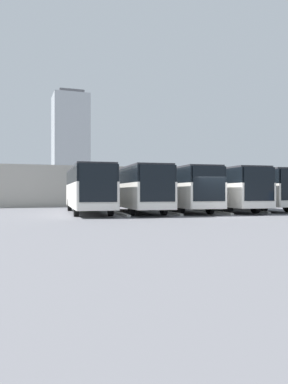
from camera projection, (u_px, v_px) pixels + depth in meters
name	position (u px, v px, depth m)	size (l,w,h in m)	color
ground_plane	(216.00, 216.00, 23.49)	(600.00, 600.00, 0.00)	#5B5B60
bus_0	(250.00, 188.00, 31.87)	(3.44, 12.15, 3.28)	silver
curb_divider_0	(245.00, 210.00, 29.62)	(0.24, 6.82, 0.15)	#9E9E99
bus_1	(219.00, 188.00, 29.99)	(3.44, 12.15, 3.28)	silver
curb_divider_1	(210.00, 212.00, 27.74)	(0.24, 6.82, 0.15)	#9E9E99
bus_2	(177.00, 188.00, 29.13)	(3.44, 12.15, 3.28)	silver
curb_divider_2	(165.00, 212.00, 26.88)	(0.24, 6.82, 0.15)	#9E9E99
bus_3	(135.00, 188.00, 27.88)	(3.44, 12.15, 3.28)	silver
curb_divider_3	(119.00, 213.00, 25.63)	(0.24, 6.82, 0.15)	#9E9E99
bus_4	(88.00, 188.00, 27.04)	(3.44, 12.15, 3.28)	silver
station_building	(116.00, 187.00, 46.89)	(36.51, 16.75, 4.27)	#A8A399
office_tower	(70.00, 144.00, 236.43)	(21.73, 21.73, 65.14)	#ADB2B7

